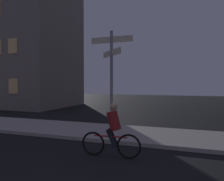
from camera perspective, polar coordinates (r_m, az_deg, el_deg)
name	(u,v)px	position (r m, az deg, el deg)	size (l,w,h in m)	color
sidewalk_kerb	(139,135)	(8.88, 7.43, -11.88)	(40.00, 2.84, 0.14)	#9E9991
signpost	(112,72)	(8.40, -0.14, 4.99)	(1.75, 1.13, 4.15)	gray
cyclist	(112,132)	(6.28, 0.05, -11.27)	(1.82, 0.35, 1.61)	black
building_left_block	(28,10)	(23.50, -21.87, 19.81)	(8.32, 7.52, 18.98)	slate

